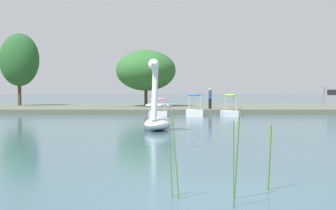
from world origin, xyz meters
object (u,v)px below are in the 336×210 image
object	(u,v)px
person_on_path	(210,98)
tree_broadleaf_left	(146,70)
tree_sapling_by_fence	(20,60)
pedal_boat_blue	(195,110)
swan_boat	(158,117)
pedal_boat_pink	(159,110)
pedal_boat_lime	(230,110)

from	to	relation	value
person_on_path	tree_broadleaf_left	bearing A→B (deg)	129.50
tree_broadleaf_left	tree_sapling_by_fence	distance (m)	12.69
pedal_boat_blue	tree_sapling_by_fence	distance (m)	21.18
person_on_path	swan_boat	bearing A→B (deg)	-103.04
tree_sapling_by_fence	tree_broadleaf_left	bearing A→B (deg)	-9.34
pedal_boat_pink	pedal_boat_lime	bearing A→B (deg)	-0.12
tree_broadleaf_left	person_on_path	bearing A→B (deg)	-50.50
tree_broadleaf_left	tree_sapling_by_fence	xyz separation A→B (m)	(-12.48, 2.05, 1.12)
person_on_path	pedal_boat_pink	bearing A→B (deg)	-136.39
swan_boat	pedal_boat_blue	bearing A→B (deg)	79.31
pedal_boat_pink	tree_sapling_by_fence	world-z (taller)	tree_sapling_by_fence
pedal_boat_pink	tree_sapling_by_fence	bearing A→B (deg)	137.94
pedal_boat_blue	tree_broadleaf_left	bearing A→B (deg)	110.80
pedal_boat_pink	pedal_boat_lime	size ratio (longest dim) A/B	1.06
pedal_boat_blue	tree_sapling_by_fence	bearing A→B (deg)	142.67
pedal_boat_blue	person_on_path	xyz separation A→B (m)	(1.45, 3.92, 0.83)
tree_broadleaf_left	person_on_path	xyz separation A→B (m)	(5.44, -6.59, -2.46)
swan_boat	pedal_boat_lime	world-z (taller)	swan_boat
tree_broadleaf_left	tree_sapling_by_fence	size ratio (longest dim) A/B	1.01
pedal_boat_lime	tree_sapling_by_fence	size ratio (longest dim) A/B	0.30
pedal_boat_lime	swan_boat	bearing A→B (deg)	-111.29
pedal_boat_blue	tree_sapling_by_fence	xyz separation A→B (m)	(-16.47, 12.56, 4.40)
pedal_boat_lime	person_on_path	xyz separation A→B (m)	(-1.10, 3.87, 0.85)
pedal_boat_blue	swan_boat	bearing A→B (deg)	-100.69
pedal_boat_lime	tree_broadleaf_left	xyz separation A→B (m)	(-6.54, 10.47, 3.31)
tree_broadleaf_left	tree_sapling_by_fence	bearing A→B (deg)	170.66
pedal_boat_pink	tree_broadleaf_left	xyz separation A→B (m)	(-1.38, 10.46, 3.34)
swan_boat	pedal_boat_blue	world-z (taller)	swan_boat
swan_boat	tree_sapling_by_fence	size ratio (longest dim) A/B	0.46
pedal_boat_pink	person_on_path	size ratio (longest dim) A/B	1.35
pedal_boat_blue	pedal_boat_lime	distance (m)	2.55
tree_broadleaf_left	swan_boat	bearing A→B (deg)	-86.00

